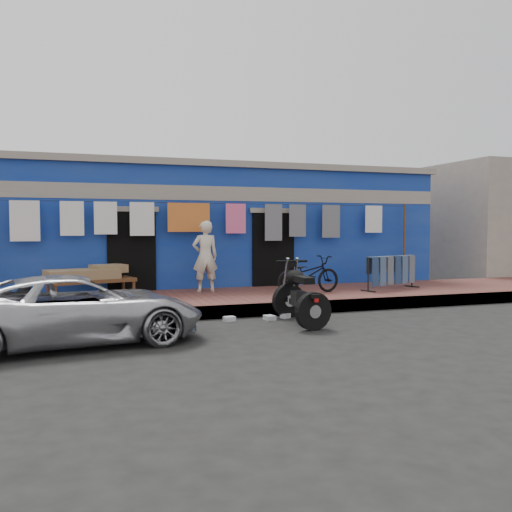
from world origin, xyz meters
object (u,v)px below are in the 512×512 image
at_px(seated_person, 205,256).
at_px(motorcycle, 300,293).
at_px(bicycle, 308,270).
at_px(jeans_rack, 391,272).
at_px(car, 77,308).
at_px(charpoy, 91,281).

relative_size(seated_person, motorcycle, 0.93).
height_order(bicycle, jeans_rack, bicycle).
relative_size(car, bicycle, 2.38).
distance_m(bicycle, motorcycle, 2.46).
bearing_deg(motorcycle, car, -167.31).
height_order(car, motorcycle, motorcycle).
distance_m(car, bicycle, 5.65).
distance_m(car, jeans_rack, 7.68).
xyz_separation_m(motorcycle, jeans_rack, (3.34, 2.26, 0.11)).
xyz_separation_m(seated_person, jeans_rack, (4.32, -0.95, -0.40)).
bearing_deg(bicycle, car, 109.71).
bearing_deg(car, bicycle, -68.96).
bearing_deg(car, charpoy, -12.63).
height_order(bicycle, motorcycle, bicycle).
distance_m(seated_person, charpoy, 2.55).
bearing_deg(car, jeans_rack, -76.26).
relative_size(bicycle, charpoy, 0.78).
relative_size(motorcycle, jeans_rack, 1.01).
height_order(seated_person, bicycle, seated_person).
bearing_deg(jeans_rack, bicycle, -177.60).
relative_size(seated_person, jeans_rack, 0.94).
height_order(seated_person, charpoy, seated_person).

